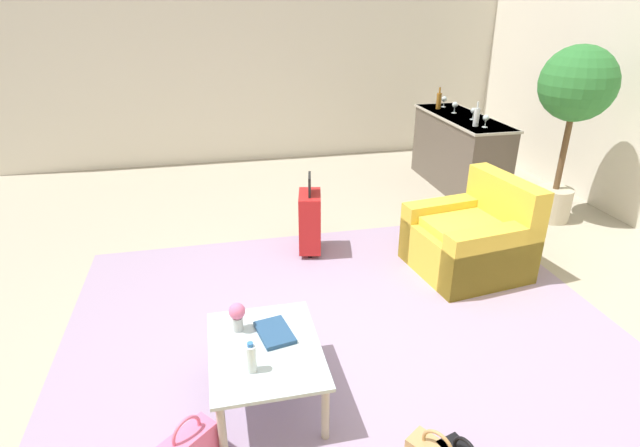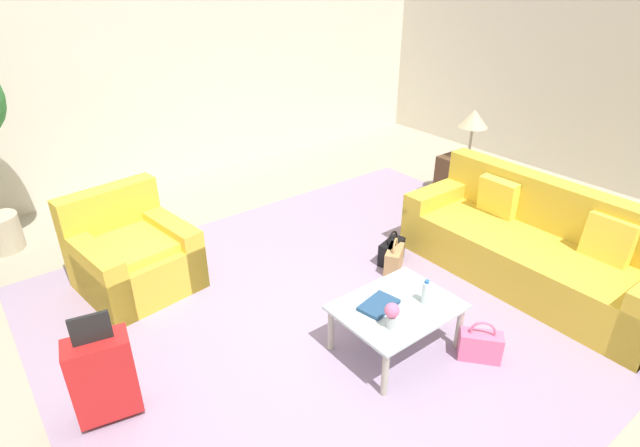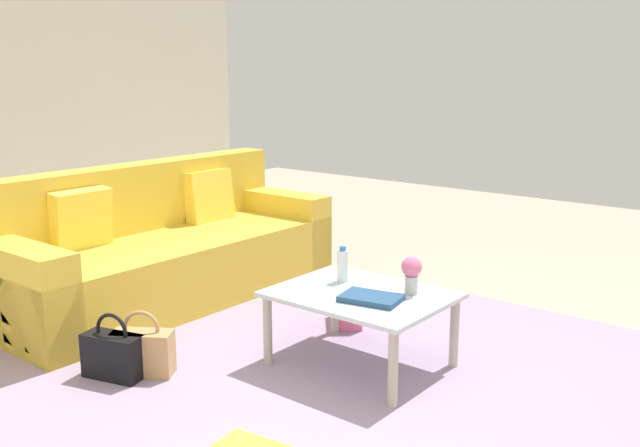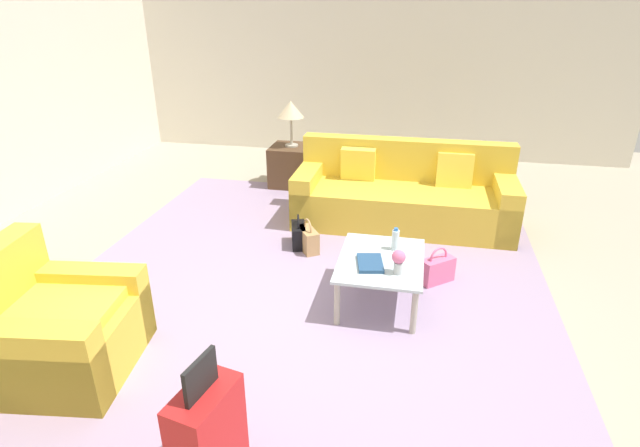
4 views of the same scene
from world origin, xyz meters
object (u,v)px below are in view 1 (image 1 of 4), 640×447
at_px(water_bottle, 251,358).
at_px(wine_glass_leftmost, 444,99).
at_px(wine_glass_right_of_centre, 474,111).
at_px(potted_ficus, 575,98).
at_px(suitcase_red, 310,221).
at_px(coffee_table_book, 275,332).
at_px(bar_console, 459,151).
at_px(armchair, 474,241).
at_px(wine_glass_rightmost, 486,118).
at_px(wine_bottle_clear, 476,117).
at_px(coffee_table, 265,354).
at_px(wine_bottle_amber, 439,101).
at_px(wine_glass_left_of_centre, 455,105).
at_px(flower_vase, 237,315).

bearing_deg(water_bottle, wine_glass_leftmost, 143.42).
xyz_separation_m(wine_glass_right_of_centre, potted_ficus, (1.09, 0.57, 0.34)).
xyz_separation_m(suitcase_red, potted_ficus, (-0.20, 3.00, 1.08)).
xyz_separation_m(coffee_table_book, bar_console, (-3.38, 3.02, 0.08)).
bearing_deg(bar_console, suitcase_red, -57.99).
xyz_separation_m(armchair, bar_console, (-2.19, 0.93, 0.21)).
height_order(armchair, potted_ficus, potted_ficus).
height_order(wine_glass_rightmost, wine_bottle_clear, wine_bottle_clear).
distance_m(wine_glass_rightmost, suitcase_red, 2.63).
bearing_deg(armchair, wine_glass_rightmost, 150.30).
distance_m(coffee_table, water_bottle, 0.27).
relative_size(coffee_table_book, potted_ficus, 0.15).
xyz_separation_m(coffee_table_book, wine_bottle_amber, (-3.90, 2.90, 0.68)).
bearing_deg(wine_glass_right_of_centre, potted_ficus, 27.76).
height_order(wine_bottle_clear, suitcase_red, wine_bottle_clear).
distance_m(coffee_table, wine_bottle_amber, 5.06).
height_order(water_bottle, wine_glass_left_of_centre, wine_glass_left_of_centre).
height_order(flower_vase, wine_glass_rightmost, wine_glass_rightmost).
xyz_separation_m(wine_glass_left_of_centre, suitcase_red, (1.71, -2.37, -0.75)).
distance_m(wine_glass_leftmost, wine_bottle_amber, 0.16).
xyz_separation_m(wine_glass_leftmost, wine_glass_left_of_centre, (0.42, -0.04, 0.00)).
relative_size(flower_vase, suitcase_red, 0.24).
relative_size(wine_glass_leftmost, suitcase_red, 0.18).
height_order(wine_glass_left_of_centre, wine_glass_rightmost, same).
bearing_deg(suitcase_red, wine_glass_leftmost, 131.41).
bearing_deg(water_bottle, coffee_table, 153.43).
bearing_deg(wine_glass_leftmost, coffee_table, -37.02).
distance_m(bar_console, wine_glass_left_of_centre, 0.63).
bearing_deg(bar_console, armchair, -22.92).
relative_size(wine_glass_rightmost, potted_ficus, 0.08).
xyz_separation_m(water_bottle, wine_glass_left_of_centre, (-3.91, 3.17, 0.59)).
bearing_deg(potted_ficus, bar_console, -155.22).
xyz_separation_m(wine_glass_right_of_centre, suitcase_red, (1.29, -2.43, -0.75)).
bearing_deg(flower_vase, wine_glass_leftmost, 140.14).
bearing_deg(armchair, water_bottle, -56.41).
xyz_separation_m(coffee_table_book, potted_ficus, (-2.08, 3.62, 1.01)).
xyz_separation_m(coffee_table, water_bottle, (0.20, -0.10, 0.15)).
relative_size(coffee_table_book, flower_vase, 1.49).
bearing_deg(potted_ficus, flower_vase, -62.78).
distance_m(wine_bottle_amber, suitcase_red, 3.14).
height_order(wine_glass_rightmost, suitcase_red, wine_glass_rightmost).
relative_size(wine_glass_leftmost, wine_glass_rightmost, 1.00).
bearing_deg(potted_ficus, wine_glass_right_of_centre, -152.24).
bearing_deg(flower_vase, wine_glass_right_of_centre, 133.16).
distance_m(armchair, wine_glass_left_of_centre, 2.68).
bearing_deg(bar_console, potted_ficus, 24.78).
relative_size(wine_glass_right_of_centre, suitcase_red, 0.18).
bearing_deg(suitcase_red, potted_ficus, 93.81).
bearing_deg(wine_glass_right_of_centre, wine_bottle_clear, -23.06).
bearing_deg(flower_vase, water_bottle, 6.79).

